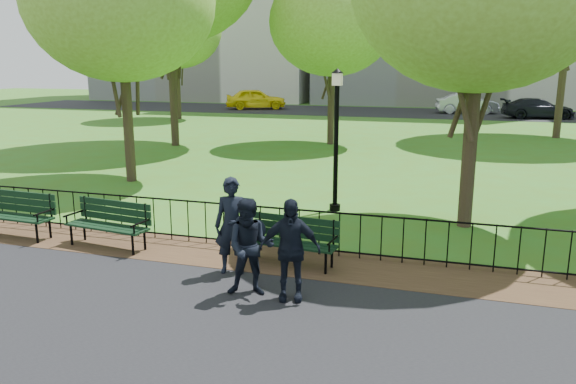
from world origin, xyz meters
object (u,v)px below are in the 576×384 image
(park_bench_left_a, at_px, (110,219))
(park_bench_left_b, at_px, (16,209))
(person_left, at_px, (232,226))
(person_right, at_px, (290,250))
(tree_far_w, at_px, (176,29))
(sedan_dark, at_px, (538,108))
(tree_near_w, at_px, (120,0))
(sedan_silver, at_px, (467,103))
(tree_far_c, at_px, (332,22))
(taxi, at_px, (256,99))
(lamppost, at_px, (336,135))
(person_mid, at_px, (250,247))
(park_bench_main, at_px, (279,233))

(park_bench_left_a, distance_m, park_bench_left_b, 2.34)
(person_left, bearing_deg, person_right, -43.77)
(tree_far_w, relative_size, sedan_dark, 1.81)
(person_left, bearing_deg, tree_near_w, 121.60)
(person_left, distance_m, sedan_silver, 35.05)
(tree_far_c, bearing_deg, taxi, 120.16)
(sedan_silver, bearing_deg, sedan_dark, -130.34)
(park_bench_left_a, xyz_separation_m, sedan_dark, (11.39, 31.67, 0.09))
(park_bench_left_b, bearing_deg, person_left, -4.04)
(park_bench_left_b, relative_size, tree_near_w, 0.24)
(park_bench_left_b, height_order, taxi, taxi)
(lamppost, bearing_deg, person_right, -84.65)
(person_mid, bearing_deg, tree_near_w, 117.98)
(park_bench_main, bearing_deg, person_mid, -83.70)
(sedan_dark, bearing_deg, sedan_silver, 49.94)
(park_bench_left_b, distance_m, lamppost, 7.45)
(park_bench_left_b, height_order, person_left, person_left)
(sedan_dark, bearing_deg, person_mid, 155.93)
(lamppost, relative_size, person_left, 2.05)
(park_bench_left_b, distance_m, taxi, 34.06)
(person_right, relative_size, sedan_silver, 0.37)
(person_left, relative_size, taxi, 0.36)
(tree_near_w, height_order, sedan_silver, tree_near_w)
(park_bench_left_a, bearing_deg, lamppost, 55.28)
(tree_far_c, bearing_deg, park_bench_left_b, -101.67)
(park_bench_left_a, height_order, person_left, person_left)
(tree_near_w, distance_m, sedan_silver, 30.50)
(park_bench_left_a, relative_size, taxi, 0.39)
(park_bench_left_a, relative_size, tree_near_w, 0.24)
(tree_far_w, bearing_deg, park_bench_left_a, -64.90)
(person_mid, xyz_separation_m, sedan_silver, (3.28, 35.64, -0.07))
(park_bench_left_b, xyz_separation_m, person_left, (5.27, -0.64, 0.28))
(person_left, distance_m, taxi, 36.12)
(sedan_silver, bearing_deg, tree_far_w, 107.41)
(tree_near_w, distance_m, person_left, 10.03)
(park_bench_left_b, distance_m, person_right, 6.73)
(tree_far_c, bearing_deg, sedan_silver, 72.14)
(person_left, bearing_deg, park_bench_left_b, 160.89)
(tree_far_c, bearing_deg, person_mid, -81.14)
(tree_far_w, relative_size, person_mid, 5.26)
(person_right, bearing_deg, person_left, 134.44)
(taxi, distance_m, sedan_silver, 16.22)
(lamppost, distance_m, tree_far_w, 25.47)
(tree_far_c, relative_size, sedan_silver, 1.77)
(person_mid, distance_m, sedan_dark, 34.01)
(park_bench_main, xyz_separation_m, park_bench_left_a, (-3.56, -0.06, -0.00))
(tree_near_w, bearing_deg, person_right, -44.07)
(tree_far_w, xyz_separation_m, person_mid, (14.97, -25.75, -4.99))
(tree_far_w, bearing_deg, tree_far_c, -34.92)
(park_bench_main, xyz_separation_m, person_left, (-0.63, -0.68, 0.28))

